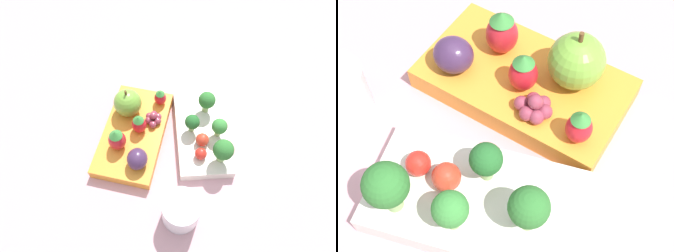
{
  "view_description": "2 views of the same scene",
  "coord_description": "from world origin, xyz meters",
  "views": [
    {
      "loc": [
        0.31,
        0.02,
        0.56
      ],
      "look_at": [
        0.0,
        -0.0,
        0.04
      ],
      "focal_mm": 32.0,
      "sensor_mm": 36.0,
      "label": 1
    },
    {
      "loc": [
        -0.09,
        0.21,
        0.41
      ],
      "look_at": [
        0.0,
        -0.0,
        0.04
      ],
      "focal_mm": 50.0,
      "sensor_mm": 36.0,
      "label": 2
    }
  ],
  "objects": [
    {
      "name": "drinking_cup",
      "position": [
        0.17,
        0.03,
        0.03
      ],
      "size": [
        0.07,
        0.07,
        0.07
      ],
      "color": "silver",
      "rests_on": "ground_plane"
    },
    {
      "name": "strawberry_1",
      "position": [
        0.01,
        -0.06,
        0.05
      ],
      "size": [
        0.03,
        0.03,
        0.05
      ],
      "color": "red",
      "rests_on": "bento_box_fruit"
    },
    {
      "name": "ground_plane",
      "position": [
        0.0,
        0.0,
        0.0
      ],
      "size": [
        4.0,
        4.0,
        0.0
      ],
      "primitive_type": "plane",
      "color": "#C6939E"
    },
    {
      "name": "apple",
      "position": [
        -0.04,
        -0.09,
        0.05
      ],
      "size": [
        0.06,
        0.06,
        0.07
      ],
      "color": "#70A838",
      "rests_on": "bento_box_fruit"
    },
    {
      "name": "strawberry_2",
      "position": [
        0.05,
        -0.1,
        0.05
      ],
      "size": [
        0.03,
        0.03,
        0.05
      ],
      "color": "red",
      "rests_on": "bento_box_fruit"
    },
    {
      "name": "bento_box_fruit",
      "position": [
        0.01,
        -0.07,
        0.01
      ],
      "size": [
        0.23,
        0.15,
        0.03
      ],
      "color": "orange",
      "rests_on": "ground_plane"
    },
    {
      "name": "plum",
      "position": [
        0.08,
        -0.06,
        0.05
      ],
      "size": [
        0.04,
        0.04,
        0.04
      ],
      "color": "#42284C",
      "rests_on": "bento_box_fruit"
    },
    {
      "name": "broccoli_floret_3",
      "position": [
        0.06,
        0.1,
        0.06
      ],
      "size": [
        0.04,
        0.04,
        0.06
      ],
      "color": "#93B770",
      "rests_on": "bento_box_savoury"
    },
    {
      "name": "broccoli_floret_1",
      "position": [
        0.01,
        0.1,
        0.05
      ],
      "size": [
        0.03,
        0.03,
        0.05
      ],
      "color": "#93B770",
      "rests_on": "bento_box_savoury"
    },
    {
      "name": "cherry_tomato_1",
      "position": [
        0.03,
        0.07,
        0.04
      ],
      "size": [
        0.03,
        0.03,
        0.03
      ],
      "color": "red",
      "rests_on": "bento_box_savoury"
    },
    {
      "name": "strawberry_0",
      "position": [
        -0.06,
        -0.02,
        0.04
      ],
      "size": [
        0.03,
        0.03,
        0.04
      ],
      "color": "red",
      "rests_on": "bento_box_fruit"
    },
    {
      "name": "grape_cluster",
      "position": [
        -0.01,
        -0.03,
        0.04
      ],
      "size": [
        0.04,
        0.03,
        0.03
      ],
      "color": "#93384C",
      "rests_on": "bento_box_fruit"
    },
    {
      "name": "broccoli_floret_0",
      "position": [
        -0.05,
        0.07,
        0.06
      ],
      "size": [
        0.04,
        0.04,
        0.05
      ],
      "color": "#93B770",
      "rests_on": "bento_box_savoury"
    },
    {
      "name": "cherry_tomato_0",
      "position": [
        0.06,
        0.06,
        0.03
      ],
      "size": [
        0.02,
        0.02,
        0.02
      ],
      "color": "red",
      "rests_on": "bento_box_savoury"
    },
    {
      "name": "broccoli_floret_2",
      "position": [
        -0.0,
        0.04,
        0.05
      ],
      "size": [
        0.03,
        0.03,
        0.05
      ],
      "color": "#93B770",
      "rests_on": "bento_box_savoury"
    },
    {
      "name": "bento_box_savoury",
      "position": [
        -0.01,
        0.07,
        0.01
      ],
      "size": [
        0.22,
        0.13,
        0.02
      ],
      "color": "silver",
      "rests_on": "ground_plane"
    }
  ]
}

